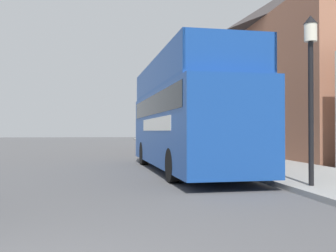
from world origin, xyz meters
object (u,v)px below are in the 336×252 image
object	(u,v)px
tour_bus	(185,121)
lamp_post_nearest	(311,67)
parked_car_ahead_of_bus	(169,147)
lamp_post_second	(212,92)

from	to	relation	value
tour_bus	lamp_post_nearest	world-z (taller)	lamp_post_nearest
parked_car_ahead_of_bus	lamp_post_second	world-z (taller)	lamp_post_second
lamp_post_nearest	tour_bus	bearing A→B (deg)	112.80
tour_bus	lamp_post_second	bearing A→B (deg)	59.48
lamp_post_second	tour_bus	bearing A→B (deg)	-117.67
parked_car_ahead_of_bus	tour_bus	bearing A→B (deg)	-91.78
parked_car_ahead_of_bus	lamp_post_second	bearing A→B (deg)	-59.81
parked_car_ahead_of_bus	lamp_post_second	size ratio (longest dim) A/B	0.91
parked_car_ahead_of_bus	lamp_post_second	distance (m)	4.50
parked_car_ahead_of_bus	lamp_post_nearest	size ratio (longest dim) A/B	1.00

